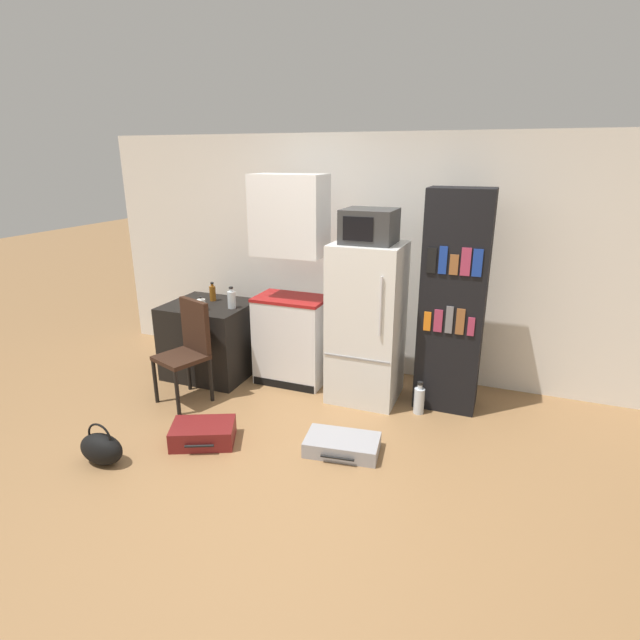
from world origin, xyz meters
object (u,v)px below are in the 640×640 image
at_px(suitcase_small_flat, 342,445).
at_px(refrigerator, 367,323).
at_px(water_bottle_front, 419,400).
at_px(side_table, 211,339).
at_px(bottle_amber_beer, 213,293).
at_px(chair, 189,344).
at_px(microwave, 369,226).
at_px(suitcase_large_flat, 203,433).
at_px(handbag, 101,448).
at_px(bottle_clear_short, 232,299).
at_px(bottle_milk_white, 201,304).
at_px(kitchen_hutch, 291,290).
at_px(bookshelf, 453,303).

bearing_deg(suitcase_small_flat, refrigerator, 88.93).
bearing_deg(water_bottle_front, side_table, 178.11).
relative_size(bottle_amber_beer, chair, 0.20).
distance_m(microwave, suitcase_large_flat, 2.23).
bearing_deg(bottle_amber_beer, handbag, -85.23).
bearing_deg(handbag, bottle_clear_short, 84.22).
bearing_deg(chair, suitcase_small_flat, 8.47).
xyz_separation_m(bottle_milk_white, bottle_amber_beer, (-0.08, 0.33, 0.02)).
distance_m(bottle_milk_white, bottle_amber_beer, 0.34).
relative_size(bottle_milk_white, water_bottle_front, 0.46).
bearing_deg(kitchen_hutch, water_bottle_front, -9.31).
bearing_deg(kitchen_hutch, bottle_clear_short, -161.64).
xyz_separation_m(chair, suitcase_large_flat, (0.54, -0.63, -0.47)).
height_order(microwave, chair, microwave).
bearing_deg(microwave, refrigerator, 75.15).
bearing_deg(microwave, bottle_clear_short, -175.22).
distance_m(bottle_clear_short, suitcase_large_flat, 1.44).
distance_m(microwave, bottle_clear_short, 1.56).
bearing_deg(handbag, water_bottle_front, 38.27).
height_order(kitchen_hutch, chair, kitchen_hutch).
distance_m(side_table, chair, 0.61).
relative_size(bottle_milk_white, bottle_amber_beer, 0.71).
bearing_deg(bottle_clear_short, water_bottle_front, -1.05).
bearing_deg(bottle_milk_white, bottle_clear_short, 34.89).
relative_size(suitcase_small_flat, water_bottle_front, 2.00).
distance_m(chair, suitcase_small_flat, 1.73).
relative_size(kitchen_hutch, chair, 2.14).
distance_m(side_table, refrigerator, 1.70).
relative_size(refrigerator, bottle_amber_beer, 7.55).
distance_m(refrigerator, suitcase_large_flat, 1.73).
distance_m(suitcase_large_flat, suitcase_small_flat, 1.12).
distance_m(microwave, water_bottle_front, 1.61).
height_order(bookshelf, handbag, bookshelf).
relative_size(bottle_amber_beer, handbag, 0.55).
bearing_deg(refrigerator, kitchen_hutch, 174.89).
relative_size(refrigerator, water_bottle_front, 4.86).
relative_size(kitchen_hutch, suitcase_small_flat, 3.37).
height_order(refrigerator, suitcase_small_flat, refrigerator).
relative_size(bottle_amber_beer, suitcase_small_flat, 0.32).
bearing_deg(kitchen_hutch, bookshelf, 1.53).
distance_m(refrigerator, handbag, 2.43).
bearing_deg(bottle_clear_short, bottle_milk_white, -145.11).
relative_size(kitchen_hutch, refrigerator, 1.38).
bearing_deg(side_table, suitcase_large_flat, -60.27).
relative_size(kitchen_hutch, suitcase_large_flat, 3.49).
bearing_deg(suitcase_small_flat, handbag, -161.40).
bearing_deg(bookshelf, bottle_clear_short, -173.84).
xyz_separation_m(chair, handbag, (-0.01, -1.14, -0.43)).
xyz_separation_m(side_table, kitchen_hutch, (0.86, 0.15, 0.57)).
xyz_separation_m(bottle_amber_beer, water_bottle_front, (2.23, -0.19, -0.72)).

